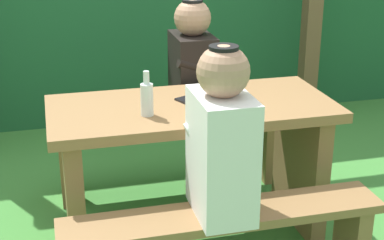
{
  "coord_description": "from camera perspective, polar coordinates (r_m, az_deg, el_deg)",
  "views": [
    {
      "loc": [
        -0.66,
        -2.6,
        1.67
      ],
      "look_at": [
        0.0,
        0.0,
        0.65
      ],
      "focal_mm": 54.2,
      "sensor_mm": 36.0,
      "label": 1
    }
  ],
  "objects": [
    {
      "name": "bench_near",
      "position": [
        2.55,
        3.11,
        -11.39
      ],
      "size": [
        1.4,
        0.24,
        0.44
      ],
      "color": "olive",
      "rests_on": "ground_plane"
    },
    {
      "name": "person_white_shirt",
      "position": [
        2.33,
        2.94,
        -1.9
      ],
      "size": [
        0.25,
        0.35,
        0.72
      ],
      "color": "white",
      "rests_on": "bench_near"
    },
    {
      "name": "bottle_left",
      "position": [
        2.89,
        3.18,
        3.82
      ],
      "size": [
        0.07,
        0.07,
        0.23
      ],
      "color": "silver",
      "rests_on": "picnic_table"
    },
    {
      "name": "drinking_glass",
      "position": [
        2.97,
        4.14,
        3.21
      ],
      "size": [
        0.07,
        0.07,
        0.08
      ],
      "primitive_type": "cylinder",
      "color": "silver",
      "rests_on": "picnic_table"
    },
    {
      "name": "cell_phone",
      "position": [
        2.86,
        -0.34,
        1.85
      ],
      "size": [
        0.12,
        0.16,
        0.01
      ],
      "primitive_type": "cube",
      "rotation": [
        0.0,
        0.0,
        0.44
      ],
      "color": "black",
      "rests_on": "picnic_table"
    },
    {
      "name": "bottle_right",
      "position": [
        2.67,
        -4.46,
        2.18
      ],
      "size": [
        0.06,
        0.06,
        0.21
      ],
      "color": "silver",
      "rests_on": "picnic_table"
    },
    {
      "name": "pergola_post_right",
      "position": [
        4.55,
        11.84,
        11.53
      ],
      "size": [
        0.12,
        0.12,
        1.95
      ],
      "primitive_type": "cube",
      "color": "brown",
      "rests_on": "ground_plane"
    },
    {
      "name": "person_black_coat",
      "position": [
        3.37,
        0.06,
        5.27
      ],
      "size": [
        0.25,
        0.35,
        0.72
      ],
      "color": "black",
      "rests_on": "bench_far"
    },
    {
      "name": "picnic_table",
      "position": [
        2.92,
        0.0,
        -2.76
      ],
      "size": [
        1.4,
        0.64,
        0.74
      ],
      "color": "olive",
      "rests_on": "ground_plane"
    },
    {
      "name": "ground_plane",
      "position": [
        3.16,
        0.0,
        -11.12
      ],
      "size": [
        12.0,
        12.0,
        0.0
      ],
      "primitive_type": "plane",
      "color": "#418538"
    },
    {
      "name": "bench_far",
      "position": [
        3.49,
        -2.23,
        -2.1
      ],
      "size": [
        1.4,
        0.24,
        0.44
      ],
      "color": "olive",
      "rests_on": "ground_plane"
    }
  ]
}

